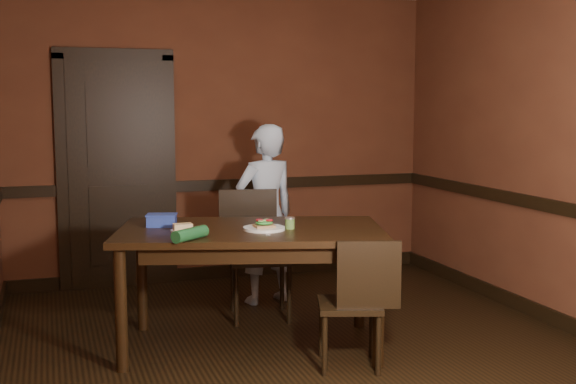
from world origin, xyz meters
TOP-DOWN VIEW (x-y plane):
  - floor at (0.00, 0.00)m, footprint 4.00×4.50m
  - wall_back at (0.00, 2.25)m, footprint 4.00×0.02m
  - wall_front at (0.00, -2.25)m, footprint 4.00×0.02m
  - wall_right at (2.00, 0.00)m, footprint 0.02×4.50m
  - dado_back at (0.00, 2.23)m, footprint 4.00×0.03m
  - dado_right at (1.99, 0.00)m, footprint 0.03×4.50m
  - baseboard_back at (0.00, 2.23)m, footprint 4.00×0.03m
  - baseboard_right at (1.99, 0.00)m, footprint 0.03×4.50m
  - door at (-1.00, 2.22)m, footprint 1.05×0.07m
  - dining_table at (-0.31, 0.23)m, footprint 1.97×1.44m
  - chair_far at (-0.05, 0.88)m, footprint 0.54×0.54m
  - chair_near at (0.19, -0.32)m, footprint 0.49×0.49m
  - person at (0.12, 1.30)m, footprint 0.61×0.47m
  - sandwich_plate at (-0.24, 0.14)m, footprint 0.28×0.28m
  - sauce_jar at (-0.06, 0.12)m, footprint 0.07×0.07m
  - cheese_saucer at (-0.76, 0.26)m, footprint 0.16×0.16m
  - food_tub at (-0.86, 0.50)m, footprint 0.23×0.19m
  - wrapped_veg at (-0.77, -0.07)m, footprint 0.26×0.24m

SIDE VIEW (x-z plane):
  - floor at x=0.00m, z-range -0.01..0.01m
  - baseboard_back at x=0.00m, z-range 0.00..0.12m
  - baseboard_right at x=1.99m, z-range 0.00..0.12m
  - dining_table at x=-0.31m, z-range 0.00..0.83m
  - chair_near at x=0.19m, z-range 0.00..0.84m
  - chair_far at x=-0.05m, z-range 0.00..0.99m
  - person at x=0.12m, z-range 0.00..1.50m
  - sandwich_plate at x=-0.24m, z-range 0.81..0.88m
  - cheese_saucer at x=-0.76m, z-range 0.82..0.87m
  - wrapped_veg at x=-0.77m, z-range 0.83..0.91m
  - sauce_jar at x=-0.06m, z-range 0.83..0.91m
  - food_tub at x=-0.86m, z-range 0.83..0.92m
  - dado_back at x=0.00m, z-range 0.85..0.95m
  - dado_right at x=1.99m, z-range 0.85..0.95m
  - door at x=-1.00m, z-range -0.01..2.19m
  - wall_back at x=0.00m, z-range 0.00..2.70m
  - wall_front at x=0.00m, z-range 0.00..2.70m
  - wall_right at x=2.00m, z-range 0.00..2.70m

